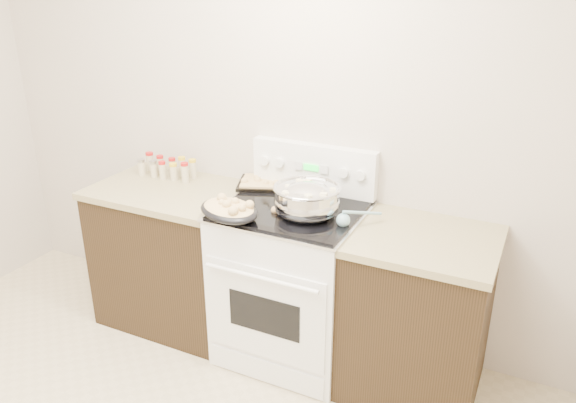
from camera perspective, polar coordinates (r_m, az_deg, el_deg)
The scene contains 9 objects.
counter_left at distance 3.68m, azimuth -11.34°, elevation -5.26°, with size 0.93×0.67×0.92m.
counter_right at distance 3.10m, azimuth 12.96°, elevation -11.11°, with size 0.73×0.67×0.92m.
kitchen_range at distance 3.28m, azimuth 0.42°, elevation -7.93°, with size 0.78×0.73×1.22m.
mixing_bowl at distance 2.95m, azimuth 1.93°, elevation 0.10°, with size 0.43×0.43×0.21m.
roasting_pan at distance 2.95m, azimuth -6.01°, elevation -0.80°, with size 0.43×0.37×0.11m.
baking_sheet at distance 3.39m, azimuth -1.78°, elevation 1.95°, with size 0.46×0.39×0.06m.
wooden_spoon at distance 3.02m, azimuth -0.55°, elevation -0.81°, with size 0.21×0.20×0.04m.
blue_ladle at distance 2.88m, azimuth 5.90°, elevation -1.79°, with size 0.19×0.21×0.09m.
spice_jars at distance 3.67m, azimuth -12.14°, elevation 3.39°, with size 0.39×0.14×0.13m.
Camera 1 is at (1.56, -1.13, 2.15)m, focal length 35.00 mm.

